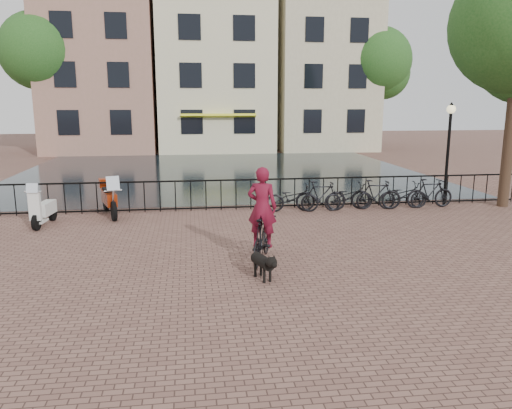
{
  "coord_description": "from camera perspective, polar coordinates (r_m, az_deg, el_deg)",
  "views": [
    {
      "loc": [
        -1.53,
        -8.3,
        3.58
      ],
      "look_at": [
        0.0,
        3.0,
        1.2
      ],
      "focal_mm": 35.0,
      "sensor_mm": 36.0,
      "label": 1
    }
  ],
  "objects": [
    {
      "name": "motorcycle",
      "position": [
        16.33,
        -16.47,
        1.16
      ],
      "size": [
        1.05,
        2.02,
        1.41
      ],
      "rotation": [
        0.0,
        0.0,
        0.31
      ],
      "color": "maroon",
      "rests_on": "ground"
    },
    {
      "name": "tree_far_right",
      "position": [
        37.9,
        13.76,
        15.65
      ],
      "size": [
        4.76,
        4.76,
        8.76
      ],
      "color": "black",
      "rests_on": "ground"
    },
    {
      "name": "parked_bike_1",
      "position": [
        16.56,
        7.41,
        0.97
      ],
      "size": [
        1.7,
        0.62,
        1.0
      ],
      "primitive_type": "imported",
      "rotation": [
        0.0,
        0.0,
        1.48
      ],
      "color": "black",
      "rests_on": "ground"
    },
    {
      "name": "ground",
      "position": [
        9.17,
        2.56,
        -11.21
      ],
      "size": [
        100.0,
        100.0,
        0.0
      ],
      "primitive_type": "plane",
      "color": "brown",
      "rests_on": "ground"
    },
    {
      "name": "canal_water",
      "position": [
        25.89,
        -4.25,
        3.81
      ],
      "size": [
        20.0,
        20.0,
        0.0
      ],
      "primitive_type": "plane",
      "color": "black",
      "rests_on": "ground"
    },
    {
      "name": "dog",
      "position": [
        10.22,
        0.77,
        -6.93
      ],
      "size": [
        0.56,
        0.93,
        0.6
      ],
      "rotation": [
        0.0,
        0.0,
        0.33
      ],
      "color": "black",
      "rests_on": "ground"
    },
    {
      "name": "cyclist",
      "position": [
        11.16,
        0.7,
        -1.8
      ],
      "size": [
        1.11,
        1.91,
        2.53
      ],
      "rotation": [
        0.0,
        0.0,
        2.8
      ],
      "color": "black",
      "rests_on": "ground"
    },
    {
      "name": "parked_bike_5",
      "position": [
        17.92,
        19.23,
        1.23
      ],
      "size": [
        1.68,
        0.54,
        1.0
      ],
      "primitive_type": "imported",
      "rotation": [
        0.0,
        0.0,
        1.61
      ],
      "color": "black",
      "rests_on": "ground"
    },
    {
      "name": "parked_bike_2",
      "position": [
        16.84,
        10.53,
        0.88
      ],
      "size": [
        1.77,
        0.78,
        0.9
      ],
      "primitive_type": "imported",
      "rotation": [
        0.0,
        0.0,
        1.68
      ],
      "color": "black",
      "rests_on": "ground"
    },
    {
      "name": "canal_house_right",
      "position": [
        39.71,
        7.24,
        16.13
      ],
      "size": [
        7.0,
        9.0,
        13.3
      ],
      "color": "#B7AC88",
      "rests_on": "ground"
    },
    {
      "name": "scooter",
      "position": [
        15.72,
        -23.13,
        0.24
      ],
      "size": [
        0.61,
        1.53,
        1.38
      ],
      "rotation": [
        0.0,
        0.0,
        -0.12
      ],
      "color": "silver",
      "rests_on": "ground"
    },
    {
      "name": "canal_house_mid",
      "position": [
        38.42,
        -4.83,
        15.21
      ],
      "size": [
        8.0,
        9.5,
        11.8
      ],
      "color": "beige",
      "rests_on": "ground"
    },
    {
      "name": "lamp_post",
      "position": [
        18.18,
        21.19,
        7.21
      ],
      "size": [
        0.3,
        0.3,
        3.45
      ],
      "color": "black",
      "rests_on": "ground"
    },
    {
      "name": "parked_bike_3",
      "position": [
        17.15,
        13.56,
        1.11
      ],
      "size": [
        1.72,
        0.71,
        1.0
      ],
      "primitive_type": "imported",
      "rotation": [
        0.0,
        0.0,
        1.42
      ],
      "color": "black",
      "rests_on": "ground"
    },
    {
      "name": "tree_far_left",
      "position": [
        36.68,
        -23.57,
        15.77
      ],
      "size": [
        5.04,
        5.04,
        9.27
      ],
      "color": "black",
      "rests_on": "ground"
    },
    {
      "name": "railing",
      "position": [
        16.66,
        -2.3,
        1.14
      ],
      "size": [
        20.0,
        0.05,
        1.02
      ],
      "color": "black",
      "rests_on": "ground"
    },
    {
      "name": "canal_house_left",
      "position": [
        38.86,
        -17.15,
        15.44
      ],
      "size": [
        7.5,
        9.0,
        12.8
      ],
      "color": "#936A56",
      "rests_on": "ground"
    },
    {
      "name": "parked_bike_0",
      "position": [
        16.35,
        4.19,
        0.72
      ],
      "size": [
        1.78,
        0.81,
        0.9
      ],
      "primitive_type": "imported",
      "rotation": [
        0.0,
        0.0,
        1.44
      ],
      "color": "black",
      "rests_on": "ground"
    },
    {
      "name": "parked_bike_4",
      "position": [
        17.52,
        16.45,
        1.02
      ],
      "size": [
        1.73,
        0.63,
        0.9
      ],
      "primitive_type": "imported",
      "rotation": [
        0.0,
        0.0,
        1.59
      ],
      "color": "black",
      "rests_on": "ground"
    }
  ]
}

